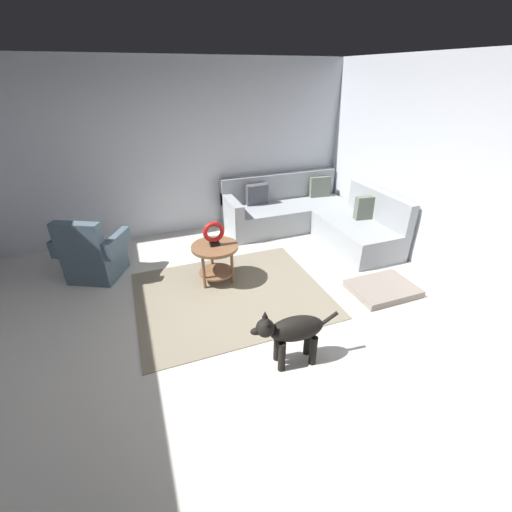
# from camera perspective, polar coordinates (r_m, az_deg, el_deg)

# --- Properties ---
(ground_plane) EXTENTS (6.00, 6.00, 0.10)m
(ground_plane) POSITION_cam_1_polar(r_m,az_deg,el_deg) (3.78, -3.22, -13.33)
(ground_plane) COLOR silver
(wall_back) EXTENTS (6.00, 0.12, 2.70)m
(wall_back) POSITION_cam_1_polar(r_m,az_deg,el_deg) (5.81, -13.03, 16.72)
(wall_back) COLOR silver
(wall_back) RESTS_ON ground_plane
(wall_right) EXTENTS (0.12, 6.00, 2.70)m
(wall_right) POSITION_cam_1_polar(r_m,az_deg,el_deg) (4.75, 32.92, 10.41)
(wall_right) COLOR silver
(wall_right) RESTS_ON ground_plane
(area_rug) EXTENTS (2.30, 1.90, 0.01)m
(area_rug) POSITION_cam_1_polar(r_m,az_deg,el_deg) (4.31, -4.23, -6.47)
(area_rug) COLOR gray
(area_rug) RESTS_ON ground_plane
(sectional_couch) EXTENTS (2.20, 2.25, 0.88)m
(sectional_couch) POSITION_cam_1_polar(r_m,az_deg,el_deg) (5.90, 9.20, 6.49)
(sectional_couch) COLOR #9EA3A8
(sectional_couch) RESTS_ON ground_plane
(armchair) EXTENTS (0.98, 0.90, 0.88)m
(armchair) POSITION_cam_1_polar(r_m,az_deg,el_deg) (4.99, -25.73, 0.01)
(armchair) COLOR #4C6070
(armchair) RESTS_ON ground_plane
(side_table) EXTENTS (0.60, 0.60, 0.54)m
(side_table) POSITION_cam_1_polar(r_m,az_deg,el_deg) (4.38, -6.88, 0.34)
(side_table) COLOR brown
(side_table) RESTS_ON ground_plane
(torus_sculpture) EXTENTS (0.28, 0.08, 0.33)m
(torus_sculpture) POSITION_cam_1_polar(r_m,az_deg,el_deg) (4.25, -7.11, 3.84)
(torus_sculpture) COLOR black
(torus_sculpture) RESTS_ON side_table
(dog_bed_mat) EXTENTS (0.80, 0.60, 0.09)m
(dog_bed_mat) POSITION_cam_1_polar(r_m,az_deg,el_deg) (4.62, 20.53, -5.16)
(dog_bed_mat) COLOR gray
(dog_bed_mat) RESTS_ON ground_plane
(dog) EXTENTS (0.85, 0.27, 0.63)m
(dog) POSITION_cam_1_polar(r_m,az_deg,el_deg) (3.20, 6.05, -12.52)
(dog) COLOR black
(dog) RESTS_ON ground_plane
(dog_toy_ball) EXTENTS (0.11, 0.11, 0.11)m
(dog_toy_ball) POSITION_cam_1_polar(r_m,az_deg,el_deg) (3.76, 1.39, -11.52)
(dog_toy_ball) COLOR silver
(dog_toy_ball) RESTS_ON ground_plane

